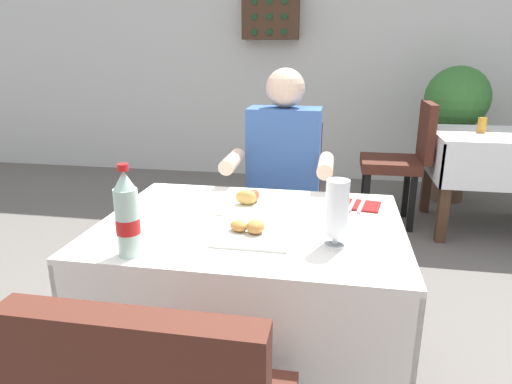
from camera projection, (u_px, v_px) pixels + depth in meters
back_wall at (309, 27)px, 4.64m from camera, size 11.00×0.12×3.15m
main_dining_table at (251, 267)px, 1.67m from camera, size 1.07×0.81×0.75m
chair_far_diner_seat at (279, 203)px, 2.43m from camera, size 0.44×0.50×0.97m
seated_diner_far at (282, 181)px, 2.28m from camera, size 0.50×0.46×1.26m
plate_near_camera at (253, 232)px, 1.49m from camera, size 0.25×0.25×0.06m
plate_far_diner at (247, 202)px, 1.77m from camera, size 0.22×0.22×0.07m
beer_glass_left at (337, 213)px, 1.39m from camera, size 0.07×0.07×0.21m
cola_bottle_primary at (127, 216)px, 1.32m from camera, size 0.07×0.07×0.28m
napkin_cutlery_set at (357, 205)px, 1.78m from camera, size 0.19×0.20×0.01m
background_dining_table at (493, 159)px, 3.41m from camera, size 0.90×0.79×0.75m
background_chair_left at (403, 156)px, 3.52m from camera, size 0.50×0.44×0.97m
background_table_tumbler at (482, 125)px, 3.38m from camera, size 0.06×0.06×0.11m
potted_plant_corner at (456, 111)px, 4.05m from camera, size 0.56×0.56×1.22m
wall_bottle_rack at (271, 17)px, 4.52m from camera, size 0.56×0.21×0.42m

